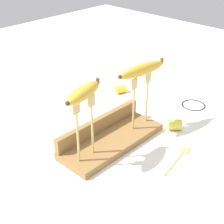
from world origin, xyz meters
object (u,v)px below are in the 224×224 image
wire_coil (194,105)px  fork_stand_left (85,124)px  fork_stand_right (141,96)px  banana_raised_right (142,70)px  banana_chunk_near (121,89)px  banana_raised_left (83,93)px  fork_fallen_near (180,156)px  banana_chunk_far (175,125)px

wire_coil → fork_stand_left: bearing=175.7°
fork_stand_right → banana_raised_right: 0.10m
fork_stand_left → banana_chunk_near: fork_stand_left is taller
banana_chunk_near → banana_raised_left: bearing=-150.1°
wire_coil → fork_fallen_near: bearing=-155.1°
fork_stand_right → banana_chunk_far: fork_stand_right is taller
banana_chunk_near → wire_coil: size_ratio=0.56×
wire_coil → banana_raised_right: bearing=172.0°
fork_stand_left → banana_raised_left: 0.10m
fork_stand_left → fork_fallen_near: (0.22, -0.20, -0.14)m
fork_stand_left → banana_raised_right: size_ratio=1.02×
fork_stand_right → banana_chunk_far: 0.18m
banana_raised_right → banana_chunk_far: size_ratio=3.30×
fork_stand_right → banana_chunk_far: (0.09, -0.09, -0.12)m
fork_stand_left → wire_coil: (0.55, -0.04, -0.14)m
fork_stand_right → banana_chunk_near: bearing=54.8°
banana_raised_left → fork_fallen_near: size_ratio=0.91×
banana_raised_left → banana_raised_right: bearing=0.0°
banana_chunk_near → banana_chunk_far: size_ratio=0.90×
fork_stand_left → wire_coil: 0.57m
banana_raised_right → fork_fallen_near: bearing=-99.8°
fork_fallen_near → banana_raised_right: bearing=80.2°
fork_fallen_near → wire_coil: bearing=24.9°
banana_raised_right → wire_coil: banana_raised_right is taller
banana_chunk_far → banana_raised_left: bearing=165.7°
fork_stand_left → banana_chunk_far: 0.38m
banana_raised_right → wire_coil: size_ratio=2.04×
banana_raised_right → fork_fallen_near: (-0.03, -0.20, -0.23)m
wire_coil → banana_raised_left: bearing=175.7°
banana_chunk_near → fork_fallen_near: bearing=-115.3°
banana_raised_left → wire_coil: (0.55, -0.04, -0.24)m
fork_fallen_near → banana_chunk_near: 0.49m
fork_stand_left → fork_fallen_near: 0.33m
banana_raised_right → banana_chunk_far: bearing=-43.5°
banana_raised_left → fork_fallen_near: (0.22, -0.20, -0.24)m
fork_stand_left → banana_chunk_far: size_ratio=3.36×
banana_raised_right → banana_chunk_far: banana_raised_right is taller
banana_chunk_far → fork_stand_left: bearing=165.7°
fork_stand_left → banana_chunk_near: size_ratio=3.71×
fork_stand_left → wire_coil: fork_stand_left is taller
banana_raised_left → banana_raised_right: size_ratio=0.80×
banana_raised_left → banana_chunk_near: (0.43, 0.25, -0.23)m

